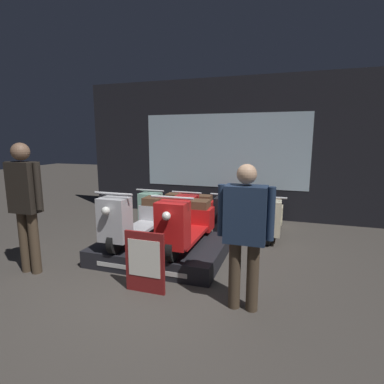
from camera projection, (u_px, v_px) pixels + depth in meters
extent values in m
plane|color=#423D38|center=(157.00, 290.00, 3.69)|extent=(30.00, 30.00, 0.00)
cube|color=black|center=(224.00, 149.00, 6.98)|extent=(6.95, 0.08, 3.20)
cube|color=silver|center=(224.00, 151.00, 6.94)|extent=(3.82, 0.01, 1.70)
cube|color=black|center=(162.00, 249.00, 4.69)|extent=(1.91, 1.49, 0.25)
cube|color=silver|center=(140.00, 270.00, 4.00)|extent=(1.34, 0.01, 0.06)
cylinder|color=black|center=(115.00, 242.00, 4.17)|extent=(0.09, 0.33, 0.33)
cylinder|color=black|center=(154.00, 219.00, 5.38)|extent=(0.09, 0.33, 0.33)
cube|color=#BCBCC1|center=(137.00, 230.00, 4.78)|extent=(0.39, 1.19, 0.05)
cube|color=#BCBCC1|center=(115.00, 219.00, 4.14)|extent=(0.40, 0.29, 0.61)
cube|color=#BCBCC1|center=(154.00, 215.00, 5.34)|extent=(0.42, 0.34, 0.37)
cube|color=brown|center=(153.00, 201.00, 5.29)|extent=(0.31, 0.31, 0.13)
cylinder|color=silver|center=(113.00, 194.00, 4.06)|extent=(0.58, 0.03, 0.03)
sphere|color=white|center=(106.00, 211.00, 3.92)|extent=(0.11, 0.11, 0.11)
cylinder|color=black|center=(172.00, 249.00, 3.91)|extent=(0.09, 0.33, 0.33)
cylinder|color=black|center=(200.00, 223.00, 5.12)|extent=(0.09, 0.33, 0.33)
cube|color=red|center=(188.00, 235.00, 4.51)|extent=(0.39, 1.19, 0.05)
cube|color=red|center=(173.00, 225.00, 3.87)|extent=(0.40, 0.29, 0.61)
cube|color=red|center=(200.00, 219.00, 5.08)|extent=(0.42, 0.34, 0.37)
cube|color=brown|center=(200.00, 204.00, 5.03)|extent=(0.31, 0.31, 0.13)
cylinder|color=silver|center=(172.00, 197.00, 3.80)|extent=(0.58, 0.03, 0.03)
sphere|color=white|center=(166.00, 216.00, 3.65)|extent=(0.11, 0.11, 0.11)
cylinder|color=black|center=(150.00, 225.00, 5.91)|extent=(0.09, 0.33, 0.33)
cylinder|color=black|center=(174.00, 210.00, 7.11)|extent=(0.09, 0.33, 0.33)
cube|color=#8EC6AD|center=(163.00, 217.00, 6.51)|extent=(0.39, 1.19, 0.05)
cube|color=#8EC6AD|center=(150.00, 208.00, 5.87)|extent=(0.40, 0.29, 0.61)
cube|color=#8EC6AD|center=(174.00, 207.00, 7.08)|extent=(0.42, 0.34, 0.37)
cube|color=brown|center=(174.00, 196.00, 7.02)|extent=(0.31, 0.31, 0.13)
cylinder|color=silver|center=(150.00, 190.00, 5.80)|extent=(0.58, 0.03, 0.03)
sphere|color=white|center=(146.00, 202.00, 5.65)|extent=(0.11, 0.11, 0.11)
cylinder|color=black|center=(186.00, 228.00, 5.68)|extent=(0.09, 0.33, 0.33)
cylinder|color=black|center=(205.00, 212.00, 6.88)|extent=(0.09, 0.33, 0.33)
cube|color=red|center=(196.00, 220.00, 6.28)|extent=(0.39, 1.19, 0.05)
cube|color=red|center=(187.00, 211.00, 5.64)|extent=(0.40, 0.29, 0.61)
cube|color=red|center=(204.00, 209.00, 6.85)|extent=(0.42, 0.34, 0.37)
cube|color=brown|center=(204.00, 198.00, 6.79)|extent=(0.31, 0.31, 0.13)
cylinder|color=silver|center=(186.00, 192.00, 5.57)|extent=(0.58, 0.03, 0.03)
sphere|color=white|center=(183.00, 205.00, 5.42)|extent=(0.11, 0.11, 0.11)
cylinder|color=black|center=(225.00, 232.00, 5.45)|extent=(0.09, 0.33, 0.33)
cylinder|color=black|center=(237.00, 215.00, 6.65)|extent=(0.09, 0.33, 0.33)
cube|color=black|center=(232.00, 223.00, 6.05)|extent=(0.39, 1.19, 0.05)
cube|color=black|center=(226.00, 214.00, 5.41)|extent=(0.40, 0.29, 0.61)
cube|color=black|center=(237.00, 211.00, 6.62)|extent=(0.42, 0.34, 0.37)
cube|color=brown|center=(237.00, 200.00, 6.56)|extent=(0.31, 0.31, 0.13)
cylinder|color=silver|center=(226.00, 195.00, 5.34)|extent=(0.58, 0.03, 0.03)
sphere|color=white|center=(224.00, 208.00, 5.19)|extent=(0.11, 0.11, 0.11)
cylinder|color=black|center=(268.00, 236.00, 5.22)|extent=(0.09, 0.33, 0.33)
cylinder|color=black|center=(272.00, 218.00, 6.42)|extent=(0.09, 0.33, 0.33)
cube|color=beige|center=(270.00, 226.00, 5.82)|extent=(0.39, 1.19, 0.05)
cube|color=beige|center=(269.00, 218.00, 5.18)|extent=(0.40, 0.29, 0.61)
cube|color=beige|center=(272.00, 214.00, 6.39)|extent=(0.42, 0.34, 0.37)
cube|color=brown|center=(273.00, 203.00, 6.33)|extent=(0.31, 0.31, 0.13)
cylinder|color=silver|center=(270.00, 197.00, 5.11)|extent=(0.58, 0.03, 0.03)
sphere|color=white|center=(268.00, 211.00, 4.96)|extent=(0.11, 0.11, 0.11)
cylinder|color=#473828|center=(24.00, 242.00, 4.14)|extent=(0.13, 0.13, 0.86)
cylinder|color=#473828|center=(34.00, 243.00, 4.09)|extent=(0.13, 0.13, 0.86)
cube|color=black|center=(24.00, 187.00, 3.98)|extent=(0.39, 0.22, 0.68)
cylinder|color=black|center=(10.00, 185.00, 4.05)|extent=(0.08, 0.08, 0.62)
cylinder|color=black|center=(38.00, 186.00, 3.90)|extent=(0.08, 0.08, 0.62)
sphere|color=brown|center=(20.00, 152.00, 3.90)|extent=(0.23, 0.23, 0.23)
cylinder|color=#473828|center=(235.00, 274.00, 3.25)|extent=(0.13, 0.13, 0.76)
cylinder|color=#473828|center=(253.00, 277.00, 3.20)|extent=(0.13, 0.13, 0.76)
cube|color=#1E2D47|center=(245.00, 214.00, 3.10)|extent=(0.43, 0.24, 0.60)
cylinder|color=#1E2D47|center=(221.00, 210.00, 3.18)|extent=(0.08, 0.08, 0.56)
cylinder|color=#1E2D47|center=(271.00, 214.00, 3.02)|extent=(0.08, 0.08, 0.56)
sphere|color=tan|center=(247.00, 174.00, 3.03)|extent=(0.21, 0.21, 0.21)
cube|color=maroon|center=(145.00, 262.00, 3.57)|extent=(0.50, 0.04, 0.76)
cube|color=white|center=(144.00, 259.00, 3.54)|extent=(0.41, 0.01, 0.46)
cylinder|color=gray|center=(34.00, 219.00, 5.13)|extent=(0.09, 0.09, 0.95)
sphere|color=gray|center=(32.00, 190.00, 5.04)|extent=(0.08, 0.08, 0.08)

